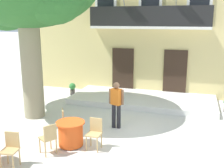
% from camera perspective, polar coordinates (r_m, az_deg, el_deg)
% --- Properties ---
extents(ground_plane, '(120.00, 120.00, 0.00)m').
position_cam_1_polar(ground_plane, '(9.23, 2.74, -10.35)').
color(ground_plane, silver).
extents(building_facade, '(13.00, 5.09, 7.50)m').
position_cam_1_polar(building_facade, '(15.32, 9.26, 13.43)').
color(building_facade, '#DBC67F').
rests_on(building_facade, ground).
extents(entrance_step_platform, '(6.48, 2.73, 0.25)m').
position_cam_1_polar(entrance_step_platform, '(12.55, 6.40, -3.26)').
color(entrance_step_platform, silver).
rests_on(entrance_step_platform, ground).
extents(cafe_table_near_tree, '(0.86, 0.86, 0.76)m').
position_cam_1_polar(cafe_table_near_tree, '(8.34, -8.69, -10.24)').
color(cafe_table_near_tree, '#EA561E').
rests_on(cafe_table_near_tree, ground).
extents(cafe_chair_near_tree_0, '(0.41, 0.41, 0.91)m').
position_cam_1_polar(cafe_chair_near_tree_0, '(8.06, -3.64, -9.91)').
color(cafe_chair_near_tree_0, tan).
rests_on(cafe_chair_near_tree_0, ground).
extents(cafe_chair_near_tree_1, '(0.55, 0.55, 0.91)m').
position_cam_1_polar(cafe_chair_near_tree_1, '(8.98, -9.58, -7.57)').
color(cafe_chair_near_tree_1, tan).
rests_on(cafe_chair_near_tree_1, ground).
extents(cafe_chair_near_tree_2, '(0.55, 0.55, 0.91)m').
position_cam_1_polar(cafe_chair_near_tree_2, '(7.90, -13.15, -10.76)').
color(cafe_chair_near_tree_2, tan).
rests_on(cafe_chair_near_tree_2, ground).
extents(cafe_chair_middle_2, '(0.45, 0.45, 0.91)m').
position_cam_1_polar(cafe_chair_middle_2, '(7.59, -20.51, -12.36)').
color(cafe_chair_middle_2, tan).
rests_on(cafe_chair_middle_2, ground).
extents(ground_planter_left, '(0.32, 0.32, 0.61)m').
position_cam_1_polar(ground_planter_left, '(13.72, -8.32, -0.91)').
color(ground_planter_left, '#47423D').
rests_on(ground_planter_left, ground).
extents(pedestrian_near_entrance, '(0.53, 0.32, 1.64)m').
position_cam_1_polar(pedestrian_near_entrance, '(9.37, 0.90, -3.89)').
color(pedestrian_near_entrance, '#232328').
rests_on(pedestrian_near_entrance, ground).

